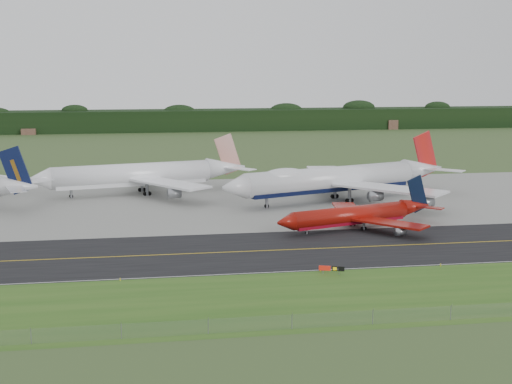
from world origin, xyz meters
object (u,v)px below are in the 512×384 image
at_px(jet_star_tail, 143,175).
at_px(taxiway_sign, 332,269).
at_px(jet_ba_747, 338,179).
at_px(jet_red_737, 358,215).

bearing_deg(jet_star_tail, taxiway_sign, -69.47).
relative_size(jet_ba_747, jet_red_737, 1.72).
bearing_deg(jet_ba_747, taxiway_sign, -106.22).
distance_m(jet_ba_747, taxiway_sign, 72.08).
xyz_separation_m(jet_star_tail, taxiway_sign, (33.35, -89.04, -4.56)).
height_order(jet_red_737, taxiway_sign, jet_red_737).
height_order(jet_ba_747, jet_star_tail, jet_ba_747).
height_order(jet_ba_747, taxiway_sign, jet_ba_747).
bearing_deg(taxiway_sign, jet_star_tail, 110.53).
bearing_deg(jet_red_737, jet_ba_747, 82.58).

